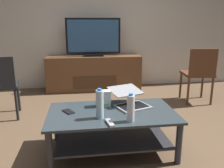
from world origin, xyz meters
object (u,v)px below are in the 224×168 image
dining_chair (199,72)px  side_chair (0,83)px  coffee_table (112,124)px  media_cabinet (94,73)px  tv_remote (110,123)px  laptop (130,100)px  water_bottle_far (131,108)px  water_bottle_near (100,104)px  router_box (103,98)px  television (93,38)px  cell_phone (68,112)px

dining_chair → side_chair: dining_chair is taller
coffee_table → media_cabinet: size_ratio=0.69×
side_chair → tv_remote: (1.30, -1.30, -0.07)m
dining_chair → laptop: 1.78m
tv_remote → water_bottle_far: bearing=-0.6°
water_bottle_far → water_bottle_near: bearing=156.5°
dining_chair → coffee_table: bearing=-140.9°
coffee_table → dining_chair: 2.05m
coffee_table → router_box: 0.28m
water_bottle_far → router_box: bearing=114.8°
side_chair → coffee_table: bearing=-36.9°
side_chair → laptop: bearing=-29.0°
side_chair → laptop: (1.56, -0.87, -0.01)m
media_cabinet → water_bottle_far: water_bottle_far is taller
tv_remote → television: bearing=79.8°
dining_chair → router_box: dining_chair is taller
coffee_table → side_chair: 1.70m
television → water_bottle_near: 2.47m
cell_phone → tv_remote: (0.37, -0.33, 0.01)m
media_cabinet → television: (0.00, -0.02, 0.67)m
media_cabinet → side_chair: 1.85m
router_box → cell_phone: bearing=-161.2°
coffee_table → laptop: bearing=35.1°
laptop → water_bottle_far: bearing=-101.1°
router_box → water_bottle_near: 0.32m
media_cabinet → cell_phone: size_ratio=12.82×
laptop → router_box: 0.28m
laptop → tv_remote: size_ratio=3.10×
side_chair → laptop: 1.79m
media_cabinet → water_bottle_near: water_bottle_near is taller
dining_chair → water_bottle_far: 2.11m
media_cabinet → water_bottle_far: size_ratio=6.95×
coffee_table → water_bottle_far: water_bottle_far is taller
dining_chair → side_chair: (-2.93, -0.27, -0.02)m
router_box → cell_phone: size_ratio=1.19×
water_bottle_near → cell_phone: water_bottle_near is taller
laptop → media_cabinet: bearing=96.4°
side_chair → cell_phone: (0.93, -0.96, -0.07)m
side_chair → water_bottle_far: size_ratio=3.33×
media_cabinet → television: size_ratio=1.77×
dining_chair → side_chair: 2.94m
coffee_table → television: television is taller
water_bottle_near → water_bottle_far: size_ratio=1.09×
television → water_bottle_far: (0.16, -2.54, -0.46)m
coffee_table → tv_remote: bearing=-101.4°
laptop → router_box: (-0.28, 0.03, 0.02)m
cell_phone → tv_remote: bearing=-72.0°
media_cabinet → dining_chair: size_ratio=2.01×
side_chair → router_box: size_ratio=5.14×
media_cabinet → water_bottle_near: size_ratio=6.41×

